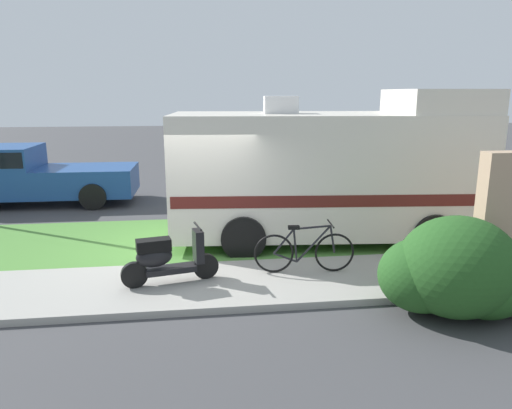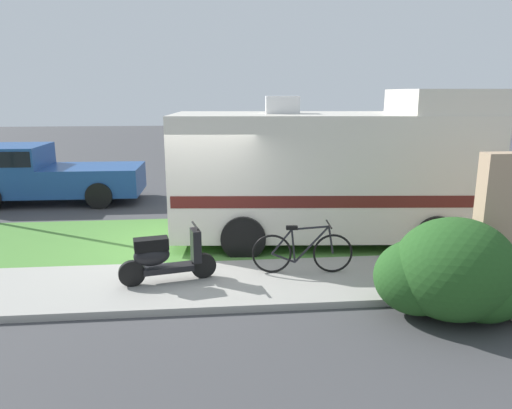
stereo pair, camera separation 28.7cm
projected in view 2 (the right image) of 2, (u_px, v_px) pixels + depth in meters
ground_plane at (194, 264)px, 9.24m from camera, size 80.00×80.00×0.00m
sidewalk at (191, 285)px, 8.07m from camera, size 24.00×2.00×0.12m
grass_strip at (196, 239)px, 10.69m from camera, size 24.00×3.40×0.08m
motorhome_rv at (332, 171)px, 10.32m from camera, size 6.78×3.01×3.34m
scooter at (164, 257)px, 7.96m from camera, size 1.63×0.62×0.97m
bicycle at (302, 252)px, 8.40m from camera, size 1.80×0.52×0.91m
pickup_truck_near at (38, 172)px, 14.22m from camera, size 5.13×2.16×1.75m
bush_by_porch at (451, 274)px, 6.84m from camera, size 2.12×1.59×1.50m
bottle_green at (489, 265)px, 8.54m from camera, size 0.07×0.07×0.27m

